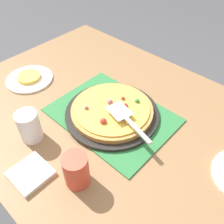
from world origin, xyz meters
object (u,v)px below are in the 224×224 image
at_px(plate_far_right, 30,79).
at_px(cup_near, 29,126).
at_px(cup_far, 76,170).
at_px(pizza_server, 126,119).
at_px(pizza, 112,110).
at_px(napkin_stack, 31,173).
at_px(pizza_pan, 112,113).
at_px(served_slice_right, 29,77).

height_order(plate_far_right, cup_near, cup_near).
xyz_separation_m(cup_far, pizza_server, (0.03, -0.27, 0.01)).
xyz_separation_m(pizza, napkin_stack, (0.01, 0.38, -0.02)).
bearing_deg(pizza_server, cup_near, 47.87).
relative_size(pizza, cup_far, 2.75).
bearing_deg(napkin_stack, plate_far_right, -33.13).
height_order(pizza_pan, cup_near, cup_near).
bearing_deg(served_slice_right, pizza_server, -172.99).
relative_size(plate_far_right, napkin_stack, 1.83).
relative_size(pizza_pan, napkin_stack, 3.17).
height_order(pizza, pizza_server, pizza_server).
xyz_separation_m(pizza_pan, served_slice_right, (0.46, 0.09, 0.01)).
height_order(plate_far_right, pizza_server, pizza_server).
relative_size(plate_far_right, served_slice_right, 2.00).
relative_size(served_slice_right, cup_near, 0.92).
bearing_deg(pizza_server, served_slice_right, 7.01).
relative_size(cup_near, napkin_stack, 1.00).
xyz_separation_m(pizza, cup_far, (-0.12, 0.29, 0.03)).
bearing_deg(pizza, cup_near, 63.58).
relative_size(pizza_pan, cup_far, 3.17).
height_order(pizza_pan, pizza_server, pizza_server).
relative_size(pizza, cup_near, 2.75).
xyz_separation_m(pizza_pan, napkin_stack, (0.01, 0.38, -0.01)).
bearing_deg(cup_far, served_slice_right, -19.15).
relative_size(plate_far_right, cup_far, 1.83).
xyz_separation_m(pizza_pan, pizza_server, (-0.09, 0.02, 0.05)).
xyz_separation_m(cup_near, pizza_server, (-0.24, -0.26, 0.01)).
xyz_separation_m(cup_near, napkin_stack, (-0.13, 0.10, -0.05)).
distance_m(cup_far, pizza_server, 0.27).
distance_m(pizza_pan, plate_far_right, 0.46).
height_order(cup_near, pizza_server, cup_near).
bearing_deg(cup_far, napkin_stack, 35.30).
bearing_deg(napkin_stack, pizza_pan, -91.38).
height_order(pizza_pan, pizza, pizza).
bearing_deg(pizza_pan, napkin_stack, 88.62).
bearing_deg(cup_far, cup_near, -1.32).
distance_m(plate_far_right, cup_near, 0.37).
relative_size(plate_far_right, pizza_server, 0.94).
relative_size(pizza_pan, pizza_server, 1.63).
height_order(cup_near, napkin_stack, cup_near).
distance_m(plate_far_right, served_slice_right, 0.01).
height_order(served_slice_right, cup_near, cup_near).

